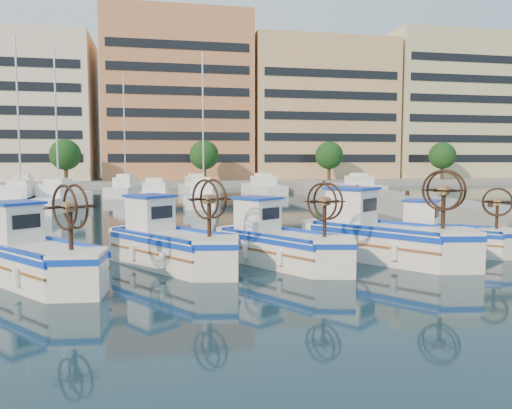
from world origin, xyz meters
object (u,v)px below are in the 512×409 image
(fishing_boat_a, at_px, (35,255))
(fishing_boat_d, at_px, (381,235))
(fishing_boat_b, at_px, (170,242))
(fishing_boat_c, at_px, (279,241))
(fishing_boat_e, at_px, (446,234))

(fishing_boat_a, relative_size, fishing_boat_d, 0.89)
(fishing_boat_b, bearing_deg, fishing_boat_d, -37.41)
(fishing_boat_c, relative_size, fishing_boat_e, 1.16)
(fishing_boat_c, xyz_separation_m, fishing_boat_d, (3.61, 0.05, 0.10))
(fishing_boat_d, bearing_deg, fishing_boat_a, 149.31)
(fishing_boat_b, height_order, fishing_boat_e, fishing_boat_b)
(fishing_boat_a, bearing_deg, fishing_boat_b, -17.74)
(fishing_boat_b, height_order, fishing_boat_d, fishing_boat_d)
(fishing_boat_a, bearing_deg, fishing_boat_d, -33.32)
(fishing_boat_d, relative_size, fishing_boat_e, 1.30)
(fishing_boat_d, height_order, fishing_boat_e, fishing_boat_d)
(fishing_boat_a, xyz_separation_m, fishing_boat_d, (10.91, 1.11, 0.08))
(fishing_boat_e, bearing_deg, fishing_boat_d, 145.39)
(fishing_boat_a, height_order, fishing_boat_b, fishing_boat_b)
(fishing_boat_e, bearing_deg, fishing_boat_b, 133.14)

